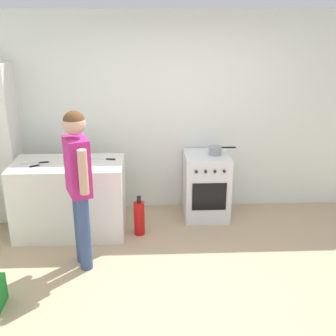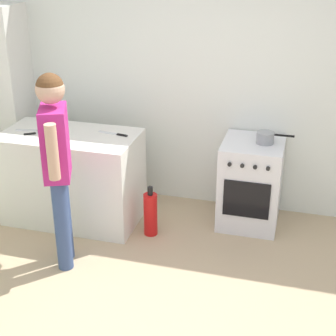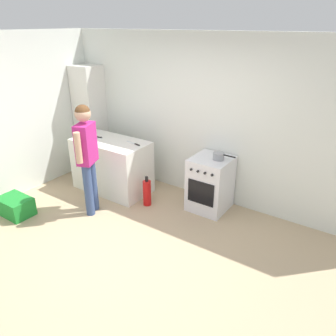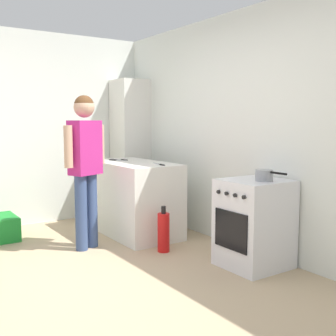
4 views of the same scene
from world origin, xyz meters
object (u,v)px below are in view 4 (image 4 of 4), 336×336
person (85,158)px  larder_cabinet (130,148)px  recycling_crate_lower (0,228)px  oven_left (254,223)px  knife_utility (117,160)px  fire_extinguisher (164,232)px  knife_carving (120,160)px  knife_chef (159,164)px  pot (264,175)px

person → larder_cabinet: 1.71m
recycling_crate_lower → oven_left: bearing=38.0°
knife_utility → person: 0.87m
fire_extinguisher → recycling_crate_lower: size_ratio=0.96×
person → recycling_crate_lower: 1.45m
knife_carving → recycling_crate_lower: bearing=-101.2°
person → larder_cabinet: bearing=134.6°
knife_carving → fire_extinguisher: knife_carving is taller
recycling_crate_lower → knife_carving: bearing=78.8°
knife_utility → recycling_crate_lower: size_ratio=0.44×
knife_chef → person: bearing=-100.8°
fire_extinguisher → knife_utility: bearing=178.6°
person → knife_carving: bearing=130.0°
fire_extinguisher → larder_cabinet: bearing=162.0°
oven_left → knife_utility: bearing=-167.3°
pot → knife_carving: (-2.17, -0.39, -0.00)m
knife_carving → knife_chef: bearing=8.3°
knife_chef → recycling_crate_lower: (-1.07, -1.57, -0.76)m
pot → knife_utility: pot is taller
pot → fire_extinguisher: 1.29m
knife_utility → knife_chef: size_ratio=0.73×
knife_utility → recycling_crate_lower: knife_utility is taller
knife_carving → person: person is taller
larder_cabinet → knife_utility: bearing=-40.4°
oven_left → recycling_crate_lower: 3.00m
person → fire_extinguisher: size_ratio=3.36×
oven_left → knife_utility: 2.11m
oven_left → larder_cabinet: larder_cabinet is taller
knife_carving → knife_utility: (0.06, -0.07, 0.00)m
oven_left → fire_extinguisher: (-0.87, -0.48, -0.21)m
knife_utility → larder_cabinet: 0.86m
knife_carving → knife_chef: 0.79m
knife_chef → larder_cabinet: (-1.37, 0.37, 0.10)m
oven_left → person: size_ratio=0.51×
knife_utility → larder_cabinet: size_ratio=0.11×
person → pot: bearing=36.0°
pot → recycling_crate_lower: bearing=-143.1°
knife_utility → larder_cabinet: bearing=139.6°
pot → knife_chef: 1.42m
oven_left → person: bearing=-142.3°
person → recycling_crate_lower: size_ratio=3.23×
pot → knife_carving: pot is taller
oven_left → larder_cabinet: (-2.65, 0.10, 0.57)m
fire_extinguisher → larder_cabinet: (-1.78, 0.58, 0.78)m
knife_carving → knife_utility: 0.09m
person → knife_chef: bearing=79.2°
knife_utility → larder_cabinet: (-0.65, 0.55, 0.10)m
knife_carving → fire_extinguisher: bearing=-4.6°
pot → knife_utility: (-2.11, -0.46, -0.00)m
knife_chef → recycling_crate_lower: knife_chef is taller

